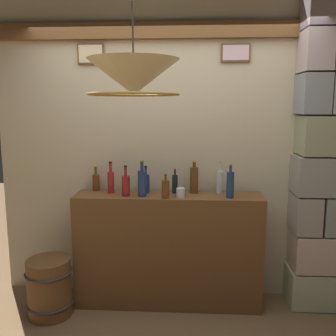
% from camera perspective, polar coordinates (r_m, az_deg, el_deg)
% --- Properties ---
extents(panelled_rear_partition, '(3.23, 0.15, 2.84)m').
position_cam_1_polar(panelled_rear_partition, '(3.47, 0.29, 4.09)').
color(panelled_rear_partition, beige).
rests_on(panelled_rear_partition, ground).
extents(stone_pillar, '(0.47, 0.39, 2.77)m').
position_cam_1_polar(stone_pillar, '(3.50, 22.53, 1.92)').
color(stone_pillar, '#BAC79D').
rests_on(stone_pillar, ground).
extents(bar_shelf_unit, '(1.67, 0.35, 1.03)m').
position_cam_1_polar(bar_shelf_unit, '(3.46, 0.05, -12.49)').
color(bar_shelf_unit, brown).
rests_on(bar_shelf_unit, ground).
extents(liquor_bottle_sherry, '(0.07, 0.07, 0.21)m').
position_cam_1_polar(liquor_bottle_sherry, '(3.16, -0.38, -3.21)').
color(liquor_bottle_sherry, brown).
rests_on(liquor_bottle_sherry, bar_shelf_unit).
extents(liquor_bottle_amaro, '(0.07, 0.07, 0.24)m').
position_cam_1_polar(liquor_bottle_amaro, '(3.51, -11.04, -2.09)').
color(liquor_bottle_amaro, brown).
rests_on(liquor_bottle_amaro, bar_shelf_unit).
extents(liquor_bottle_vermouth, '(0.06, 0.06, 0.30)m').
position_cam_1_polar(liquor_bottle_vermouth, '(3.21, 9.57, -2.47)').
color(liquor_bottle_vermouth, navy).
rests_on(liquor_bottle_vermouth, bar_shelf_unit).
extents(liquor_bottle_rum, '(0.06, 0.06, 0.29)m').
position_cam_1_polar(liquor_bottle_rum, '(3.37, 7.99, -2.06)').
color(liquor_bottle_rum, silver).
rests_on(liquor_bottle_rum, bar_shelf_unit).
extents(liquor_bottle_mezcal, '(0.06, 0.06, 0.29)m').
position_cam_1_polar(liquor_bottle_mezcal, '(3.39, -8.80, -2.00)').
color(liquor_bottle_mezcal, '#A62023').
rests_on(liquor_bottle_mezcal, bar_shelf_unit).
extents(liquor_bottle_bourbon, '(0.07, 0.07, 0.25)m').
position_cam_1_polar(liquor_bottle_bourbon, '(3.36, -3.44, -2.29)').
color(liquor_bottle_bourbon, navy).
rests_on(liquor_bottle_bourbon, bar_shelf_unit).
extents(liquor_bottle_whiskey, '(0.08, 0.08, 0.32)m').
position_cam_1_polar(liquor_bottle_whiskey, '(3.22, -4.01, -2.24)').
color(liquor_bottle_whiskey, navy).
rests_on(liquor_bottle_whiskey, bar_shelf_unit).
extents(liquor_bottle_scotch, '(0.07, 0.07, 0.27)m').
position_cam_1_polar(liquor_bottle_scotch, '(3.26, -6.53, -2.61)').
color(liquor_bottle_scotch, maroon).
rests_on(liquor_bottle_scotch, bar_shelf_unit).
extents(liquor_bottle_port, '(0.08, 0.08, 0.30)m').
position_cam_1_polar(liquor_bottle_port, '(3.35, 4.04, -1.79)').
color(liquor_bottle_port, '#5B3616').
rests_on(liquor_bottle_port, bar_shelf_unit).
extents(liquor_bottle_brandy, '(0.05, 0.05, 0.22)m').
position_cam_1_polar(liquor_bottle_brandy, '(3.34, 1.07, -2.42)').
color(liquor_bottle_brandy, black).
rests_on(liquor_bottle_brandy, bar_shelf_unit).
extents(glass_tumbler_rocks, '(0.08, 0.08, 0.08)m').
position_cam_1_polar(glass_tumbler_rocks, '(3.20, 1.94, -3.83)').
color(glass_tumbler_rocks, silver).
rests_on(glass_tumbler_rocks, bar_shelf_unit).
extents(pendant_lamp, '(0.58, 0.58, 0.63)m').
position_cam_1_polar(pendant_lamp, '(2.37, -5.33, 13.59)').
color(pendant_lamp, beige).
extents(wooden_barrel, '(0.40, 0.40, 0.51)m').
position_cam_1_polar(wooden_barrel, '(3.54, -17.80, -17.09)').
color(wooden_barrel, brown).
rests_on(wooden_barrel, ground).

